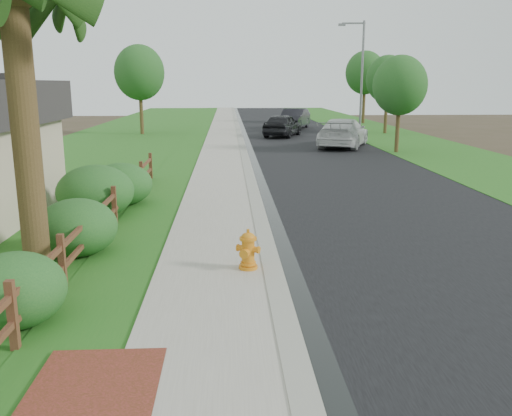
{
  "coord_description": "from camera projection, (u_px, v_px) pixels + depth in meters",
  "views": [
    {
      "loc": [
        -0.49,
        -6.97,
        3.81
      ],
      "look_at": [
        0.13,
        4.83,
        1.09
      ],
      "focal_mm": 38.0,
      "sensor_mm": 36.0,
      "label": 1
    }
  ],
  "objects": [
    {
      "name": "sidewalk",
      "position": [
        222.0,
        133.0,
        41.67
      ],
      "size": [
        2.2,
        90.0,
        0.1
      ],
      "primitive_type": "cube",
      "color": "gray",
      "rests_on": "ground"
    },
    {
      "name": "tree_mid_left",
      "position": [
        139.0,
        73.0,
        40.33
      ],
      "size": [
        3.72,
        3.72,
        6.65
      ],
      "color": "#3D2F18",
      "rests_on": "ground"
    },
    {
      "name": "white_suv",
      "position": [
        343.0,
        133.0,
        32.98
      ],
      "size": [
        4.46,
        6.42,
        1.73
      ],
      "primitive_type": "imported",
      "rotation": [
        0.0,
        0.0,
        2.76
      ],
      "color": "silver",
      "rests_on": "road"
    },
    {
      "name": "streetlight",
      "position": [
        360.0,
        73.0,
        37.88
      ],
      "size": [
        1.85,
        0.38,
        8.02
      ],
      "color": "slate",
      "rests_on": "ground"
    },
    {
      "name": "shrub_a",
      "position": [
        15.0,
        290.0,
        8.59
      ],
      "size": [
        1.8,
        1.8,
        1.21
      ],
      "primitive_type": "ellipsoid",
      "rotation": [
        0.0,
        0.0,
        0.12
      ],
      "color": "#1C4F1E",
      "rests_on": "ground"
    },
    {
      "name": "grass_strip",
      "position": [
        197.0,
        134.0,
        41.57
      ],
      "size": [
        1.6,
        90.0,
        0.06
      ],
      "primitive_type": "cube",
      "color": "#215D1A",
      "rests_on": "ground"
    },
    {
      "name": "wet_gutter",
      "position": [
        244.0,
        134.0,
        41.76
      ],
      "size": [
        0.5,
        90.0,
        0.0
      ],
      "primitive_type": "cube",
      "color": "black",
      "rests_on": "road"
    },
    {
      "name": "tree_far_right",
      "position": [
        365.0,
        73.0,
        51.56
      ],
      "size": [
        3.72,
        3.72,
        6.86
      ],
      "color": "#3D2F18",
      "rests_on": "ground"
    },
    {
      "name": "fire_hydrant",
      "position": [
        248.0,
        251.0,
        11.03
      ],
      "size": [
        0.54,
        0.45,
        0.83
      ],
      "color": "orange",
      "rests_on": "sidewalk"
    },
    {
      "name": "brick_patch",
      "position": [
        90.0,
        400.0,
        6.57
      ],
      "size": [
        1.6,
        2.4,
        0.11
      ],
      "primitive_type": "cube",
      "color": "brown",
      "rests_on": "ground"
    },
    {
      "name": "boulder",
      "position": [
        62.0,
        236.0,
        12.53
      ],
      "size": [
        1.28,
        1.12,
        0.72
      ],
      "primitive_type": "ellipsoid",
      "rotation": [
        0.0,
        0.0,
        0.35
      ],
      "color": "brown",
      "rests_on": "ground"
    },
    {
      "name": "tree_near_right",
      "position": [
        400.0,
        85.0,
        29.69
      ],
      "size": [
        2.97,
        2.97,
        5.34
      ],
      "color": "#3D2F18",
      "rests_on": "ground"
    },
    {
      "name": "lawn_near",
      "position": [
        129.0,
        134.0,
        41.31
      ],
      "size": [
        9.0,
        90.0,
        0.04
      ],
      "primitive_type": "cube",
      "color": "#215D1A",
      "rests_on": "ground"
    },
    {
      "name": "ranch_fence",
      "position": [
        105.0,
        214.0,
        13.57
      ],
      "size": [
        0.12,
        16.92,
        1.1
      ],
      "color": "#442116",
      "rests_on": "ground"
    },
    {
      "name": "verge_far",
      "position": [
        381.0,
        133.0,
        42.31
      ],
      "size": [
        6.0,
        90.0,
        0.04
      ],
      "primitive_type": "cube",
      "color": "#215D1A",
      "rests_on": "ground"
    },
    {
      "name": "ground",
      "position": [
        265.0,
        359.0,
        7.66
      ],
      "size": [
        120.0,
        120.0,
        0.0
      ],
      "primitive_type": "plane",
      "color": "#39311F"
    },
    {
      "name": "road",
      "position": [
        293.0,
        134.0,
        41.96
      ],
      "size": [
        8.0,
        90.0,
        0.02
      ],
      "primitive_type": "cube",
      "color": "black",
      "rests_on": "ground"
    },
    {
      "name": "dark_car_mid",
      "position": [
        282.0,
        125.0,
        39.48
      ],
      "size": [
        3.56,
        5.22,
        1.65
      ],
      "primitive_type": "imported",
      "rotation": [
        0.0,
        0.0,
        2.77
      ],
      "color": "black",
      "rests_on": "road"
    },
    {
      "name": "tree_mid_right",
      "position": [
        388.0,
        79.0,
        41.16
      ],
      "size": [
        3.27,
        3.27,
        5.93
      ],
      "color": "#3D2F18",
      "rests_on": "ground"
    },
    {
      "name": "dark_car_far",
      "position": [
        294.0,
        119.0,
        46.2
      ],
      "size": [
        3.45,
        5.49,
        1.71
      ],
      "primitive_type": "imported",
      "rotation": [
        0.0,
        0.0,
        -0.34
      ],
      "color": "black",
      "rests_on": "road"
    },
    {
      "name": "curb",
      "position": [
        239.0,
        133.0,
        41.73
      ],
      "size": [
        0.4,
        90.0,
        0.12
      ],
      "primitive_type": "cube",
      "color": "gray",
      "rests_on": "ground"
    },
    {
      "name": "shrub_c",
      "position": [
        77.0,
        228.0,
        12.15
      ],
      "size": [
        2.07,
        2.07,
        1.3
      ],
      "primitive_type": "ellipsoid",
      "rotation": [
        0.0,
        0.0,
        0.16
      ],
      "color": "#1C4F1E",
      "rests_on": "ground"
    },
    {
      "name": "shrub_d",
      "position": [
        121.0,
        184.0,
        17.18
      ],
      "size": [
        2.45,
        2.45,
        1.36
      ],
      "primitive_type": "ellipsoid",
      "rotation": [
        0.0,
        0.0,
        0.27
      ],
      "color": "#1C4F1E",
      "rests_on": "ground"
    },
    {
      "name": "shrub_b",
      "position": [
        95.0,
        192.0,
        15.58
      ],
      "size": [
        2.64,
        2.64,
        1.54
      ],
      "primitive_type": "ellipsoid",
      "rotation": [
        0.0,
        0.0,
        -0.23
      ],
      "color": "#1C4F1E",
      "rests_on": "ground"
    }
  ]
}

